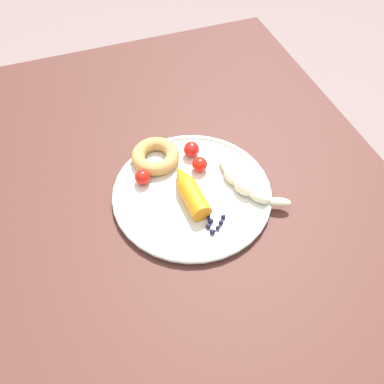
% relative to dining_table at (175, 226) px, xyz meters
% --- Properties ---
extents(ground_plane, '(6.00, 6.00, 0.00)m').
position_rel_dining_table_xyz_m(ground_plane, '(0.00, 0.00, -0.68)').
color(ground_plane, gray).
extents(dining_table, '(1.27, 0.99, 0.75)m').
position_rel_dining_table_xyz_m(dining_table, '(0.00, 0.00, 0.00)').
color(dining_table, '#4B2822').
rests_on(dining_table, ground_plane).
extents(plate, '(0.34, 0.34, 0.02)m').
position_rel_dining_table_xyz_m(plate, '(0.02, -0.05, 0.08)').
color(plate, silver).
rests_on(plate, dining_table).
extents(banana, '(0.18, 0.11, 0.03)m').
position_rel_dining_table_xyz_m(banana, '(-0.02, -0.16, 0.10)').
color(banana, beige).
rests_on(banana, plate).
extents(carrot_orange, '(0.14, 0.05, 0.04)m').
position_rel_dining_table_xyz_m(carrot_orange, '(0.01, -0.04, 0.11)').
color(carrot_orange, orange).
rests_on(carrot_orange, plate).
extents(donut, '(0.13, 0.13, 0.03)m').
position_rel_dining_table_xyz_m(donut, '(0.13, 0.00, 0.10)').
color(donut, tan).
rests_on(donut, plate).
extents(blueberry_pile, '(0.06, 0.05, 0.02)m').
position_rel_dining_table_xyz_m(blueberry_pile, '(-0.07, -0.06, 0.09)').
color(blueberry_pile, '#191638').
rests_on(blueberry_pile, plate).
extents(tomato_near, '(0.03, 0.03, 0.03)m').
position_rel_dining_table_xyz_m(tomato_near, '(0.07, -0.08, 0.10)').
color(tomato_near, red).
rests_on(tomato_near, plate).
extents(tomato_mid, '(0.04, 0.04, 0.04)m').
position_rel_dining_table_xyz_m(tomato_mid, '(0.12, -0.08, 0.11)').
color(tomato_mid, red).
rests_on(tomato_mid, plate).
extents(tomato_far, '(0.03, 0.03, 0.03)m').
position_rel_dining_table_xyz_m(tomato_far, '(0.08, 0.04, 0.10)').
color(tomato_far, red).
rests_on(tomato_far, plate).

